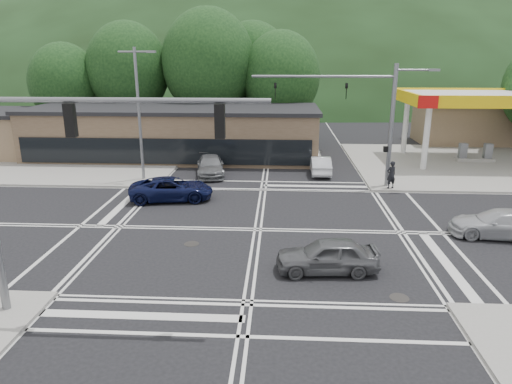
# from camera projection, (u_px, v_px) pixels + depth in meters

# --- Properties ---
(ground) EXTENTS (120.00, 120.00, 0.00)m
(ground) POSITION_uv_depth(u_px,v_px,m) (258.00, 230.00, 23.09)
(ground) COLOR black
(ground) RESTS_ON ground
(sidewalk_ne) EXTENTS (16.00, 16.00, 0.15)m
(sidewalk_ne) POSITION_uv_depth(u_px,v_px,m) (453.00, 164.00, 36.63)
(sidewalk_ne) COLOR gray
(sidewalk_ne) RESTS_ON ground
(sidewalk_nw) EXTENTS (16.00, 16.00, 0.15)m
(sidewalk_nw) POSITION_uv_depth(u_px,v_px,m) (88.00, 160.00, 38.20)
(sidewalk_nw) COLOR gray
(sidewalk_nw) RESTS_ON ground
(gas_station_canopy) EXTENTS (12.32, 8.34, 5.75)m
(gas_station_canopy) POSITION_uv_depth(u_px,v_px,m) (482.00, 101.00, 36.05)
(gas_station_canopy) COLOR silver
(gas_station_canopy) RESTS_ON ground
(convenience_store) EXTENTS (10.00, 6.00, 3.80)m
(convenience_store) POSITION_uv_depth(u_px,v_px,m) (471.00, 124.00, 45.41)
(convenience_store) COLOR #846B4F
(convenience_store) RESTS_ON ground
(commercial_row) EXTENTS (24.00, 8.00, 4.00)m
(commercial_row) POSITION_uv_depth(u_px,v_px,m) (175.00, 134.00, 39.19)
(commercial_row) COLOR brown
(commercial_row) RESTS_ON ground
(hill_north) EXTENTS (252.00, 126.00, 140.00)m
(hill_north) POSITION_uv_depth(u_px,v_px,m) (277.00, 92.00, 109.17)
(hill_north) COLOR black
(hill_north) RESTS_ON ground
(tree_n_a) EXTENTS (8.00, 8.00, 11.75)m
(tree_n_a) POSITION_uv_depth(u_px,v_px,m) (128.00, 70.00, 44.72)
(tree_n_a) COLOR #382619
(tree_n_a) RESTS_ON ground
(tree_n_b) EXTENTS (9.00, 9.00, 12.98)m
(tree_n_b) POSITION_uv_depth(u_px,v_px,m) (209.00, 63.00, 44.12)
(tree_n_b) COLOR #382619
(tree_n_b) RESTS_ON ground
(tree_n_c) EXTENTS (7.60, 7.60, 10.87)m
(tree_n_c) POSITION_uv_depth(u_px,v_px,m) (281.00, 77.00, 44.13)
(tree_n_c) COLOR #382619
(tree_n_c) RESTS_ON ground
(tree_n_d) EXTENTS (6.80, 6.80, 9.76)m
(tree_n_d) POSITION_uv_depth(u_px,v_px,m) (65.00, 84.00, 44.45)
(tree_n_d) COLOR #382619
(tree_n_d) RESTS_ON ground
(tree_n_e) EXTENTS (8.40, 8.40, 11.98)m
(tree_n_e) POSITION_uv_depth(u_px,v_px,m) (252.00, 69.00, 47.92)
(tree_n_e) COLOR #382619
(tree_n_e) RESTS_ON ground
(streetlight_nw) EXTENTS (2.50, 0.25, 9.00)m
(streetlight_nw) POSITION_uv_depth(u_px,v_px,m) (140.00, 108.00, 30.69)
(streetlight_nw) COLOR slate
(streetlight_nw) RESTS_ON ground
(signal_mast_ne) EXTENTS (11.65, 0.30, 8.00)m
(signal_mast_ne) POSITION_uv_depth(u_px,v_px,m) (373.00, 111.00, 29.11)
(signal_mast_ne) COLOR slate
(signal_mast_ne) RESTS_ON ground
(signal_mast_sw) EXTENTS (9.14, 0.28, 8.00)m
(signal_mast_sw) POSITION_uv_depth(u_px,v_px,m) (38.00, 168.00, 14.11)
(signal_mast_sw) COLOR slate
(signal_mast_sw) RESTS_ON ground
(car_blue_west) EXTENTS (5.29, 3.07, 1.39)m
(car_blue_west) POSITION_uv_depth(u_px,v_px,m) (171.00, 189.00, 27.67)
(car_blue_west) COLOR #0C1136
(car_blue_west) RESTS_ON ground
(car_grey_center) EXTENTS (4.23, 1.93, 1.41)m
(car_grey_center) POSITION_uv_depth(u_px,v_px,m) (327.00, 255.00, 18.42)
(car_grey_center) COLOR #555659
(car_grey_center) RESTS_ON ground
(car_silver_east) EXTENTS (4.85, 2.49, 1.35)m
(car_silver_east) POSITION_uv_depth(u_px,v_px,m) (500.00, 224.00, 21.99)
(car_silver_east) COLOR #B3B5BB
(car_silver_east) RESTS_ON ground
(car_queue_a) EXTENTS (1.42, 4.04, 1.33)m
(car_queue_a) POSITION_uv_depth(u_px,v_px,m) (320.00, 165.00, 33.86)
(car_queue_a) COLOR silver
(car_queue_a) RESTS_ON ground
(car_queue_b) EXTENTS (1.62, 3.92, 1.33)m
(car_queue_b) POSITION_uv_depth(u_px,v_px,m) (312.00, 155.00, 37.25)
(car_queue_b) COLOR #B2B2AE
(car_queue_b) RESTS_ON ground
(car_northbound) EXTENTS (2.71, 5.00, 1.38)m
(car_northbound) POSITION_uv_depth(u_px,v_px,m) (210.00, 166.00, 33.50)
(car_northbound) COLOR slate
(car_northbound) RESTS_ON ground
(pedestrian) EXTENTS (0.78, 0.66, 1.80)m
(pedestrian) POSITION_uv_depth(u_px,v_px,m) (391.00, 175.00, 29.52)
(pedestrian) COLOR black
(pedestrian) RESTS_ON sidewalk_ne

